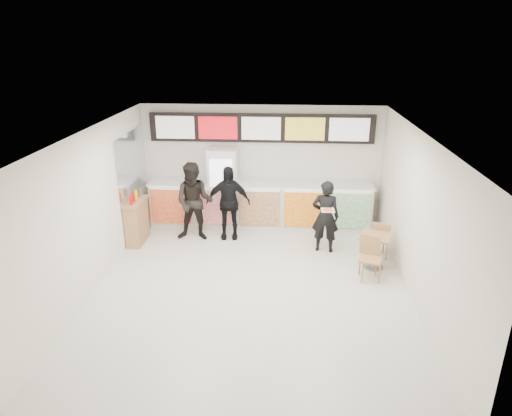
# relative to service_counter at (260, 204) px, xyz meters

# --- Properties ---
(floor) EXTENTS (7.00, 7.00, 0.00)m
(floor) POSITION_rel_service_counter_xyz_m (-0.00, -3.09, -0.57)
(floor) COLOR beige
(floor) RESTS_ON ground
(ceiling) EXTENTS (7.00, 7.00, 0.00)m
(ceiling) POSITION_rel_service_counter_xyz_m (-0.00, -3.09, 2.43)
(ceiling) COLOR white
(ceiling) RESTS_ON wall_back
(wall_back) EXTENTS (6.00, 0.00, 6.00)m
(wall_back) POSITION_rel_service_counter_xyz_m (-0.00, 0.41, 0.93)
(wall_back) COLOR silver
(wall_back) RESTS_ON floor
(wall_left) EXTENTS (0.00, 7.00, 7.00)m
(wall_left) POSITION_rel_service_counter_xyz_m (-3.00, -3.09, 0.93)
(wall_left) COLOR silver
(wall_left) RESTS_ON floor
(wall_right) EXTENTS (0.00, 7.00, 7.00)m
(wall_right) POSITION_rel_service_counter_xyz_m (3.00, -3.09, 0.93)
(wall_right) COLOR silver
(wall_right) RESTS_ON floor
(service_counter) EXTENTS (5.56, 0.77, 1.14)m
(service_counter) POSITION_rel_service_counter_xyz_m (0.00, 0.00, 0.00)
(service_counter) COLOR silver
(service_counter) RESTS_ON floor
(menu_board) EXTENTS (5.50, 0.14, 0.70)m
(menu_board) POSITION_rel_service_counter_xyz_m (0.00, 0.32, 1.88)
(menu_board) COLOR black
(menu_board) RESTS_ON wall_back
(drinks_fridge) EXTENTS (0.70, 0.67, 2.00)m
(drinks_fridge) POSITION_rel_service_counter_xyz_m (-0.93, 0.02, 0.43)
(drinks_fridge) COLOR white
(drinks_fridge) RESTS_ON floor
(mirror_panel) EXTENTS (0.01, 2.00, 1.50)m
(mirror_panel) POSITION_rel_service_counter_xyz_m (-2.99, -0.64, 1.18)
(mirror_panel) COLOR #B2B7BF
(mirror_panel) RESTS_ON wall_left
(customer_main) EXTENTS (0.66, 0.49, 1.65)m
(customer_main) POSITION_rel_service_counter_xyz_m (1.52, -1.34, 0.25)
(customer_main) COLOR black
(customer_main) RESTS_ON floor
(customer_left) EXTENTS (0.92, 0.72, 1.88)m
(customer_left) POSITION_rel_service_counter_xyz_m (-1.48, -0.91, 0.37)
(customer_left) COLOR black
(customer_left) RESTS_ON floor
(customer_mid) EXTENTS (1.06, 0.49, 1.77)m
(customer_mid) POSITION_rel_service_counter_xyz_m (-0.72, -0.76, 0.31)
(customer_mid) COLOR black
(customer_mid) RESTS_ON floor
(pizza_slice) EXTENTS (0.36, 0.36, 0.02)m
(pizza_slice) POSITION_rel_service_counter_xyz_m (1.52, -1.79, 0.58)
(pizza_slice) COLOR beige
(pizza_slice) RESTS_ON customer_main
(cafe_table) EXTENTS (0.86, 1.54, 0.87)m
(cafe_table) POSITION_rel_service_counter_xyz_m (2.50, -2.08, -0.06)
(cafe_table) COLOR tan
(cafe_table) RESTS_ON floor
(condiment_ledge) EXTENTS (0.37, 0.91, 1.21)m
(condiment_ledge) POSITION_rel_service_counter_xyz_m (-2.82, -1.15, -0.05)
(condiment_ledge) COLOR tan
(condiment_ledge) RESTS_ON floor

